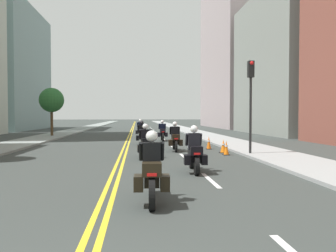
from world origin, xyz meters
TOP-DOWN VIEW (x-y plane):
  - ground_plane at (0.00, 48.00)m, footprint 264.00×264.00m
  - sidewalk_left at (-7.31, 48.00)m, footprint 2.95×144.00m
  - sidewalk_right at (7.31, 48.00)m, footprint 2.95×144.00m
  - centreline_yellow_inner at (-0.12, 48.00)m, footprint 0.12×132.00m
  - centreline_yellow_outer at (0.12, 48.00)m, footprint 0.12×132.00m
  - lane_dashes_white at (2.92, 29.00)m, footprint 0.14×56.40m
  - building_right_1 at (17.67, 33.81)m, footprint 8.56×16.42m
  - building_left_2 at (-17.90, 47.36)m, footprint 9.02×17.13m
  - building_right_2 at (17.60, 54.76)m, footprint 8.43×21.77m
  - motorcycle_0 at (1.03, 5.46)m, footprint 0.78×2.14m
  - motorcycle_1 at (2.67, 9.47)m, footprint 0.78×2.13m
  - motorcycle_2 at (1.09, 13.39)m, footprint 0.78×2.11m
  - motorcycle_3 at (2.79, 16.60)m, footprint 0.77×2.23m
  - motorcycle_4 at (1.01, 20.63)m, footprint 0.76×2.18m
  - motorcycle_5 at (2.66, 24.31)m, footprint 0.76×2.25m
  - motorcycle_6 at (0.98, 28.25)m, footprint 0.78×2.27m
  - traffic_cone_0 at (5.22, 15.44)m, footprint 0.37×0.37m
  - traffic_cone_1 at (5.11, 14.44)m, footprint 0.31×0.31m
  - traffic_cone_2 at (4.87, 17.45)m, footprint 0.32×0.32m
  - traffic_light_near at (6.23, 14.13)m, footprint 0.28×0.38m
  - street_tree_1 at (-7.18, 30.37)m, footprint 2.25×2.25m

SIDE VIEW (x-z plane):
  - ground_plane at x=0.00m, z-range 0.00..0.00m
  - centreline_yellow_inner at x=-0.12m, z-range 0.00..0.01m
  - centreline_yellow_outer at x=0.12m, z-range 0.00..0.01m
  - lane_dashes_white at x=2.92m, z-range 0.00..0.01m
  - sidewalk_left at x=-7.31m, z-range 0.00..0.12m
  - sidewalk_right at x=7.31m, z-range 0.00..0.12m
  - traffic_cone_0 at x=5.22m, z-range 0.00..0.71m
  - traffic_cone_1 at x=5.11m, z-range 0.00..0.72m
  - traffic_cone_2 at x=4.87m, z-range 0.00..0.75m
  - motorcycle_1 at x=2.67m, z-range -0.17..1.45m
  - motorcycle_2 at x=1.09m, z-range -0.14..1.45m
  - motorcycle_0 at x=1.03m, z-range -0.15..1.47m
  - motorcycle_5 at x=2.66m, z-range -0.15..1.46m
  - motorcycle_6 at x=0.98m, z-range -0.17..1.49m
  - motorcycle_4 at x=1.01m, z-range -0.16..1.48m
  - motorcycle_3 at x=2.79m, z-range -0.15..1.48m
  - traffic_light_near at x=6.23m, z-range 0.90..5.52m
  - street_tree_1 at x=-7.18m, z-range 1.11..5.65m
  - building_right_1 at x=17.67m, z-range 0.00..15.09m
  - building_left_2 at x=-17.90m, z-range 0.00..16.87m
  - building_right_2 at x=17.60m, z-range 0.00..26.45m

